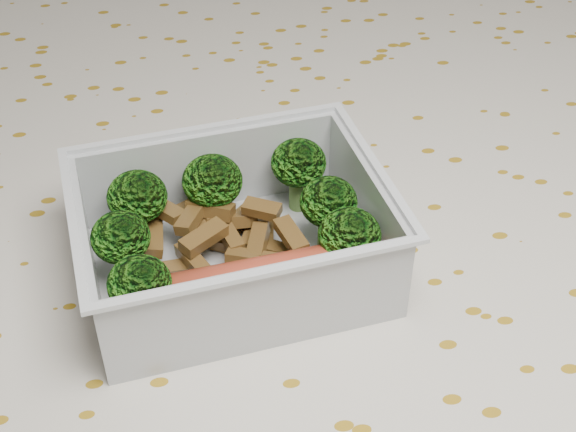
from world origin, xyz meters
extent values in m
cube|color=brown|center=(0.00, 0.00, 0.73)|extent=(1.40, 0.90, 0.04)
cube|color=beige|center=(0.00, 0.00, 0.75)|extent=(1.46, 0.96, 0.01)
cube|color=beige|center=(0.00, 0.48, 0.66)|extent=(1.46, 0.01, 0.18)
cube|color=silver|center=(-0.03, -0.01, 0.76)|extent=(0.18, 0.14, 0.00)
cube|color=silver|center=(-0.03, 0.05, 0.79)|extent=(0.16, 0.02, 0.05)
cube|color=silver|center=(-0.02, -0.07, 0.79)|extent=(0.16, 0.02, 0.05)
cube|color=silver|center=(0.05, 0.00, 0.79)|extent=(0.02, 0.12, 0.05)
cube|color=silver|center=(-0.10, -0.02, 0.79)|extent=(0.02, 0.12, 0.05)
cube|color=silver|center=(-0.03, 0.06, 0.81)|extent=(0.17, 0.03, 0.00)
cube|color=silver|center=(-0.02, -0.07, 0.81)|extent=(0.17, 0.03, 0.00)
cube|color=silver|center=(0.06, 0.00, 0.81)|extent=(0.02, 0.12, 0.00)
cube|color=silver|center=(-0.11, -0.02, 0.81)|extent=(0.02, 0.12, 0.00)
cylinder|color=#608C3F|center=(-0.08, 0.03, 0.77)|extent=(0.01, 0.01, 0.02)
ellipsoid|color=#378216|center=(-0.08, 0.03, 0.79)|extent=(0.04, 0.04, 0.03)
cylinder|color=#608C3F|center=(-0.03, 0.03, 0.77)|extent=(0.01, 0.01, 0.02)
ellipsoid|color=#378216|center=(-0.03, 0.03, 0.79)|extent=(0.04, 0.04, 0.03)
cylinder|color=#608C3F|center=(0.02, 0.04, 0.77)|extent=(0.01, 0.01, 0.02)
ellipsoid|color=#378216|center=(0.02, 0.04, 0.79)|extent=(0.03, 0.03, 0.03)
cylinder|color=#608C3F|center=(-0.09, -0.01, 0.77)|extent=(0.01, 0.01, 0.02)
ellipsoid|color=#378216|center=(-0.09, -0.01, 0.79)|extent=(0.03, 0.03, 0.03)
cylinder|color=#608C3F|center=(0.03, 0.00, 0.77)|extent=(0.01, 0.01, 0.02)
ellipsoid|color=#378216|center=(0.03, 0.00, 0.79)|extent=(0.03, 0.03, 0.03)
cylinder|color=#608C3F|center=(-0.08, -0.05, 0.77)|extent=(0.01, 0.01, 0.02)
ellipsoid|color=#378216|center=(-0.08, -0.05, 0.79)|extent=(0.03, 0.03, 0.03)
cylinder|color=#608C3F|center=(0.04, -0.03, 0.77)|extent=(0.01, 0.01, 0.02)
ellipsoid|color=#378216|center=(0.04, -0.03, 0.79)|extent=(0.03, 0.03, 0.03)
cube|color=brown|center=(-0.05, 0.01, 0.78)|extent=(0.02, 0.03, 0.01)
cube|color=brown|center=(-0.02, 0.02, 0.77)|extent=(0.03, 0.01, 0.01)
cube|color=brown|center=(-0.03, 0.02, 0.76)|extent=(0.02, 0.03, 0.01)
cube|color=brown|center=(-0.05, -0.01, 0.77)|extent=(0.02, 0.03, 0.01)
cube|color=brown|center=(-0.07, 0.01, 0.77)|extent=(0.01, 0.03, 0.01)
cube|color=brown|center=(0.00, -0.01, 0.77)|extent=(0.03, 0.02, 0.01)
cube|color=brown|center=(-0.01, 0.00, 0.77)|extent=(0.02, 0.03, 0.01)
cube|color=brown|center=(-0.06, 0.02, 0.78)|extent=(0.02, 0.03, 0.01)
cube|color=brown|center=(-0.03, 0.02, 0.77)|extent=(0.02, 0.02, 0.01)
cube|color=brown|center=(-0.05, 0.03, 0.77)|extent=(0.02, 0.03, 0.01)
cube|color=brown|center=(-0.04, 0.00, 0.78)|extent=(0.03, 0.03, 0.01)
cube|color=brown|center=(-0.06, -0.01, 0.77)|extent=(0.03, 0.01, 0.01)
cube|color=brown|center=(-0.02, -0.02, 0.77)|extent=(0.03, 0.02, 0.01)
cube|color=brown|center=(-0.04, 0.02, 0.77)|extent=(0.01, 0.03, 0.01)
cube|color=brown|center=(-0.04, 0.02, 0.78)|extent=(0.03, 0.02, 0.01)
cube|color=brown|center=(-0.01, 0.01, 0.78)|extent=(0.02, 0.02, 0.01)
cube|color=brown|center=(-0.01, 0.01, 0.77)|extent=(0.02, 0.03, 0.01)
cube|color=brown|center=(-0.03, 0.00, 0.77)|extent=(0.01, 0.02, 0.01)
cube|color=brown|center=(0.00, 0.02, 0.76)|extent=(0.02, 0.03, 0.01)
cube|color=brown|center=(0.01, -0.01, 0.78)|extent=(0.02, 0.03, 0.01)
cube|color=brown|center=(-0.02, 0.03, 0.77)|extent=(0.03, 0.03, 0.01)
cylinder|color=#AC3B25|center=(-0.02, -0.04, 0.78)|extent=(0.13, 0.04, 0.03)
sphere|color=#AC3B25|center=(0.04, -0.04, 0.78)|extent=(0.03, 0.03, 0.03)
sphere|color=#AC3B25|center=(-0.08, -0.05, 0.78)|extent=(0.03, 0.03, 0.03)
camera|label=1|loc=(-0.05, -0.35, 1.08)|focal=50.00mm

